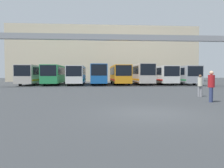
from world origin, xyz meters
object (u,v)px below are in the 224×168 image
object	(u,v)px
bus_slot_3	(98,73)
bus_slot_6	(159,74)
bus_slot_0	(33,74)
bus_slot_7	(180,74)
bus_slot_1	(55,74)
bus_slot_2	(77,74)
pedestrian_near_center	(211,86)
bus_slot_4	(120,74)
bus_slot_5	(140,73)
pedestrian_mid_right	(200,85)

from	to	relation	value
bus_slot_3	bus_slot_6	xyz separation A→B (m)	(10.55, 0.57, -0.12)
bus_slot_0	bus_slot_7	xyz separation A→B (m)	(24.63, 0.64, -0.03)
bus_slot_1	bus_slot_2	bearing A→B (deg)	-8.80
bus_slot_7	pedestrian_near_center	size ratio (longest dim) A/B	6.50
bus_slot_4	bus_slot_5	xyz separation A→B (m)	(3.52, 0.61, 0.12)
bus_slot_7	pedestrian_mid_right	size ratio (longest dim) A/B	7.37
bus_slot_4	bus_slot_0	bearing A→B (deg)	179.98
bus_slot_1	bus_slot_4	bearing A→B (deg)	-1.36
bus_slot_7	bus_slot_1	bearing A→B (deg)	-178.93
bus_slot_3	bus_slot_7	size ratio (longest dim) A/B	0.93
bus_slot_5	pedestrian_mid_right	distance (m)	21.19
bus_slot_4	bus_slot_5	size ratio (longest dim) A/B	0.90
bus_slot_1	bus_slot_6	size ratio (longest dim) A/B	0.91
bus_slot_0	bus_slot_6	distance (m)	21.12
bus_slot_1	pedestrian_near_center	world-z (taller)	bus_slot_1
bus_slot_6	bus_slot_7	xyz separation A→B (m)	(3.52, -0.14, -0.00)
bus_slot_0	pedestrian_near_center	world-z (taller)	bus_slot_0
bus_slot_5	pedestrian_mid_right	xyz separation A→B (m)	(0.21, -21.16, -1.03)
bus_slot_3	bus_slot_4	size ratio (longest dim) A/B	1.04
bus_slot_4	bus_slot_6	size ratio (longest dim) A/B	0.87
bus_slot_2	bus_slot_7	world-z (taller)	bus_slot_7
bus_slot_3	bus_slot_5	xyz separation A→B (m)	(7.04, 0.39, 0.06)
bus_slot_0	pedestrian_mid_right	world-z (taller)	bus_slot_0
bus_slot_0	bus_slot_6	xyz separation A→B (m)	(21.11, 0.78, -0.03)
bus_slot_5	pedestrian_near_center	size ratio (longest dim) A/B	6.46
bus_slot_0	bus_slot_1	bearing A→B (deg)	3.96
bus_slot_7	bus_slot_6	bearing A→B (deg)	177.65
bus_slot_2	pedestrian_mid_right	world-z (taller)	bus_slot_2
bus_slot_2	bus_slot_6	distance (m)	14.11
bus_slot_2	bus_slot_7	xyz separation A→B (m)	(17.59, 0.94, 0.01)
pedestrian_near_center	pedestrian_mid_right	bearing A→B (deg)	20.55
bus_slot_3	pedestrian_mid_right	size ratio (longest dim) A/B	6.85
bus_slot_0	bus_slot_4	size ratio (longest dim) A/B	1.00
bus_slot_1	bus_slot_7	world-z (taller)	bus_slot_1
bus_slot_4	bus_slot_6	distance (m)	7.08
bus_slot_3	bus_slot_6	bearing A→B (deg)	3.11
bus_slot_7	pedestrian_near_center	xyz separation A→B (m)	(-7.73, -24.40, -0.73)
bus_slot_3	pedestrian_mid_right	world-z (taller)	bus_slot_3
bus_slot_5	bus_slot_6	bearing A→B (deg)	2.96
bus_slot_6	bus_slot_7	world-z (taller)	bus_slot_7
bus_slot_5	pedestrian_near_center	world-z (taller)	bus_slot_5
pedestrian_mid_right	bus_slot_5	bearing A→B (deg)	116.37
bus_slot_6	pedestrian_near_center	bearing A→B (deg)	-99.75
bus_slot_1	bus_slot_5	distance (m)	14.08
bus_slot_1	bus_slot_2	world-z (taller)	bus_slot_1
bus_slot_5	bus_slot_2	bearing A→B (deg)	-175.11
bus_slot_0	pedestrian_mid_right	distance (m)	27.21
bus_slot_0	bus_slot_4	distance (m)	14.07
bus_slot_2	pedestrian_near_center	xyz separation A→B (m)	(9.85, -23.46, -0.72)
bus_slot_0	pedestrian_near_center	distance (m)	29.16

